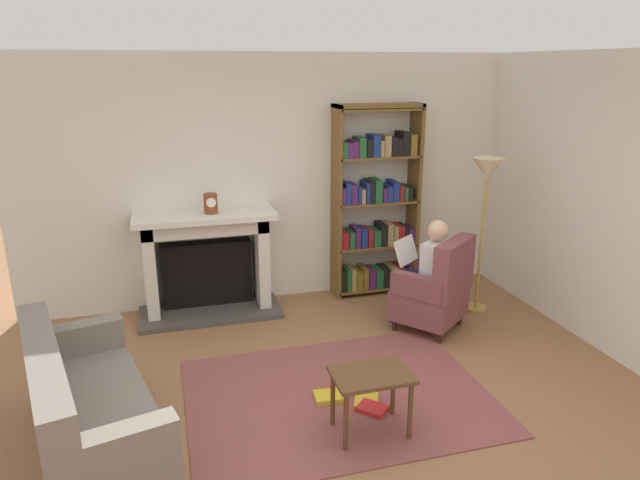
# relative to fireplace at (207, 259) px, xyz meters

# --- Properties ---
(ground) EXTENTS (14.00, 14.00, 0.00)m
(ground) POSITION_rel_fireplace_xyz_m (0.84, -2.30, -0.59)
(ground) COLOR #946440
(back_wall) EXTENTS (5.60, 0.10, 2.70)m
(back_wall) POSITION_rel_fireplace_xyz_m (0.84, 0.25, 0.76)
(back_wall) COLOR silver
(back_wall) RESTS_ON ground
(side_wall_right) EXTENTS (0.10, 5.20, 2.70)m
(side_wall_right) POSITION_rel_fireplace_xyz_m (3.49, -1.05, 0.76)
(side_wall_right) COLOR silver
(side_wall_right) RESTS_ON ground
(area_rug) EXTENTS (2.40, 1.80, 0.01)m
(area_rug) POSITION_rel_fireplace_xyz_m (0.84, -2.00, -0.58)
(area_rug) COLOR brown
(area_rug) RESTS_ON ground
(fireplace) EXTENTS (1.48, 0.64, 1.11)m
(fireplace) POSITION_rel_fireplace_xyz_m (0.00, 0.00, 0.00)
(fireplace) COLOR #4C4742
(fireplace) RESTS_ON ground
(mantel_clock) EXTENTS (0.14, 0.14, 0.20)m
(mantel_clock) POSITION_rel_fireplace_xyz_m (0.07, -0.10, 0.63)
(mantel_clock) COLOR brown
(mantel_clock) RESTS_ON fireplace
(bookshelf) EXTENTS (0.97, 0.32, 2.17)m
(bookshelf) POSITION_rel_fireplace_xyz_m (1.92, 0.03, 0.44)
(bookshelf) COLOR brown
(bookshelf) RESTS_ON ground
(armchair_reading) EXTENTS (0.89, 0.88, 0.97)m
(armchair_reading) POSITION_rel_fireplace_xyz_m (2.14, -1.08, -0.16)
(armchair_reading) COLOR #331E14
(armchair_reading) RESTS_ON ground
(seated_reader) EXTENTS (0.57, 0.59, 1.14)m
(seated_reader) POSITION_rel_fireplace_xyz_m (2.07, -0.99, 0.03)
(seated_reader) COLOR silver
(seated_reader) RESTS_ON ground
(sofa_floral) EXTENTS (1.11, 1.82, 0.85)m
(sofa_floral) POSITION_rel_fireplace_xyz_m (-1.00, -2.22, -0.27)
(sofa_floral) COLOR slate
(sofa_floral) RESTS_ON ground
(side_table) EXTENTS (0.56, 0.39, 0.49)m
(side_table) POSITION_rel_fireplace_xyz_m (0.93, -2.51, -0.18)
(side_table) COLOR brown
(side_table) RESTS_ON ground
(scattered_books) EXTENTS (0.53, 0.53, 0.04)m
(scattered_books) POSITION_rel_fireplace_xyz_m (0.91, -2.11, -0.56)
(scattered_books) COLOR gold
(scattered_books) RESTS_ON area_rug
(floor_lamp) EXTENTS (0.32, 0.32, 1.67)m
(floor_lamp) POSITION_rel_fireplace_xyz_m (2.81, -0.76, 0.82)
(floor_lamp) COLOR #B7933F
(floor_lamp) RESTS_ON ground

